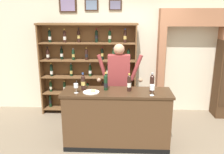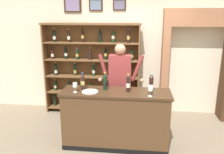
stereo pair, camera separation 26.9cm
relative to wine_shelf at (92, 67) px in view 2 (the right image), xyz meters
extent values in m
cube|color=#7A6B56|center=(0.84, -1.42, -1.10)|extent=(14.00, 14.00, 0.02)
cube|color=beige|center=(0.84, 0.30, 0.49)|extent=(12.00, 0.16, 3.18)
cube|color=#382316|center=(-0.45, 0.21, 1.36)|extent=(0.39, 0.02, 0.31)
cube|color=gray|center=(-0.45, 0.19, 1.36)|extent=(0.31, 0.01, 0.25)
cube|color=#382316|center=(0.08, 0.21, 1.36)|extent=(0.30, 0.02, 0.25)
cube|color=slate|center=(0.08, 0.19, 1.36)|extent=(0.24, 0.01, 0.20)
cube|color=#382316|center=(0.61, 0.21, 1.36)|extent=(0.28, 0.02, 0.23)
cube|color=slate|center=(0.61, 0.19, 1.36)|extent=(0.23, 0.01, 0.18)
cube|color=brown|center=(-1.07, -0.04, -0.06)|extent=(0.03, 0.29, 2.08)
cube|color=brown|center=(1.07, -0.04, -0.06)|extent=(0.03, 0.29, 2.08)
cube|color=brown|center=(0.00, 0.10, -0.06)|extent=(2.16, 0.02, 2.08)
cube|color=brown|center=(0.00, -0.04, -0.99)|extent=(2.10, 0.28, 0.02)
cylinder|color=black|center=(-0.93, -0.02, -0.85)|extent=(0.06, 0.06, 0.25)
sphere|color=black|center=(-0.93, -0.02, -0.72)|extent=(0.06, 0.06, 0.06)
cylinder|color=black|center=(-0.93, -0.02, -0.69)|extent=(0.03, 0.03, 0.07)
cylinder|color=black|center=(-0.93, -0.02, -0.67)|extent=(0.03, 0.03, 0.03)
cylinder|color=black|center=(-0.93, -0.02, -0.84)|extent=(0.07, 0.07, 0.08)
cylinder|color=black|center=(-0.62, -0.02, -0.86)|extent=(0.06, 0.06, 0.23)
sphere|color=black|center=(-0.62, -0.02, -0.73)|extent=(0.06, 0.06, 0.06)
cylinder|color=black|center=(-0.62, -0.02, -0.70)|extent=(0.03, 0.03, 0.08)
cylinder|color=#B79338|center=(-0.62, -0.02, -0.67)|extent=(0.03, 0.03, 0.03)
cylinder|color=tan|center=(-0.62, -0.02, -0.89)|extent=(0.07, 0.07, 0.07)
cylinder|color=black|center=(-0.28, -0.04, -0.85)|extent=(0.06, 0.06, 0.24)
sphere|color=black|center=(-0.28, -0.04, -0.73)|extent=(0.06, 0.06, 0.06)
cylinder|color=black|center=(-0.28, -0.04, -0.70)|extent=(0.03, 0.03, 0.07)
cylinder|color=black|center=(-0.28, -0.04, -0.67)|extent=(0.03, 0.03, 0.03)
cylinder|color=beige|center=(-0.28, -0.04, -0.84)|extent=(0.07, 0.07, 0.08)
cylinder|color=black|center=(-0.03, -0.02, -0.86)|extent=(0.06, 0.06, 0.23)
sphere|color=black|center=(-0.03, -0.02, -0.74)|extent=(0.06, 0.06, 0.06)
cylinder|color=black|center=(-0.03, -0.02, -0.71)|extent=(0.03, 0.03, 0.07)
cylinder|color=#B79338|center=(-0.03, -0.02, -0.68)|extent=(0.03, 0.03, 0.03)
cylinder|color=black|center=(-0.03, -0.02, -0.87)|extent=(0.07, 0.07, 0.07)
cylinder|color=black|center=(0.32, -0.06, -0.86)|extent=(0.06, 0.06, 0.24)
sphere|color=black|center=(0.32, -0.06, -0.73)|extent=(0.06, 0.06, 0.06)
cylinder|color=black|center=(0.32, -0.06, -0.70)|extent=(0.02, 0.02, 0.07)
cylinder|color=#99999E|center=(0.32, -0.06, -0.67)|extent=(0.03, 0.03, 0.03)
cylinder|color=tan|center=(0.32, -0.06, -0.88)|extent=(0.07, 0.07, 0.08)
cylinder|color=#19381E|center=(0.57, -0.01, -0.85)|extent=(0.06, 0.06, 0.24)
sphere|color=#19381E|center=(0.57, -0.01, -0.73)|extent=(0.06, 0.06, 0.06)
cylinder|color=#19381E|center=(0.57, -0.01, -0.70)|extent=(0.02, 0.02, 0.08)
cylinder|color=black|center=(0.57, -0.01, -0.67)|extent=(0.03, 0.03, 0.03)
cylinder|color=silver|center=(0.57, -0.01, -0.88)|extent=(0.07, 0.07, 0.08)
cylinder|color=black|center=(0.90, -0.05, -0.86)|extent=(0.06, 0.06, 0.23)
sphere|color=black|center=(0.90, -0.05, -0.74)|extent=(0.06, 0.06, 0.06)
cylinder|color=black|center=(0.90, -0.05, -0.70)|extent=(0.03, 0.03, 0.08)
cylinder|color=black|center=(0.90, -0.05, -0.67)|extent=(0.03, 0.03, 0.03)
cylinder|color=black|center=(0.90, -0.05, -0.89)|extent=(0.07, 0.07, 0.07)
cube|color=brown|center=(0.00, -0.04, -0.60)|extent=(2.10, 0.28, 0.03)
cylinder|color=#19381E|center=(-0.89, -0.01, -0.49)|extent=(0.06, 0.06, 0.19)
sphere|color=#19381E|center=(-0.89, -0.01, -0.39)|extent=(0.06, 0.06, 0.06)
cylinder|color=#19381E|center=(-0.89, -0.01, -0.35)|extent=(0.03, 0.03, 0.08)
cylinder|color=#B79338|center=(-0.89, -0.01, -0.32)|extent=(0.03, 0.03, 0.03)
cylinder|color=beige|center=(-0.89, -0.01, -0.50)|extent=(0.06, 0.06, 0.06)
cylinder|color=#19381E|center=(-0.57, -0.01, -0.49)|extent=(0.06, 0.06, 0.20)
sphere|color=#19381E|center=(-0.57, -0.01, -0.38)|extent=(0.06, 0.06, 0.06)
cylinder|color=#19381E|center=(-0.57, -0.01, -0.36)|extent=(0.02, 0.02, 0.06)
cylinder|color=#B79338|center=(-0.57, -0.01, -0.34)|extent=(0.03, 0.03, 0.03)
cylinder|color=silver|center=(-0.57, -0.01, -0.51)|extent=(0.06, 0.06, 0.06)
cylinder|color=black|center=(-0.28, -0.01, -0.49)|extent=(0.06, 0.06, 0.20)
sphere|color=black|center=(-0.28, -0.01, -0.39)|extent=(0.06, 0.06, 0.06)
cylinder|color=black|center=(-0.28, -0.01, -0.36)|extent=(0.02, 0.02, 0.07)
cylinder|color=#99999E|center=(-0.28, -0.01, -0.33)|extent=(0.03, 0.03, 0.03)
cylinder|color=silver|center=(-0.28, -0.01, -0.50)|extent=(0.06, 0.06, 0.06)
cylinder|color=black|center=(-0.02, -0.05, -0.49)|extent=(0.06, 0.06, 0.20)
sphere|color=black|center=(-0.02, -0.05, -0.39)|extent=(0.06, 0.06, 0.06)
cylinder|color=black|center=(-0.02, -0.05, -0.36)|extent=(0.02, 0.02, 0.06)
cylinder|color=maroon|center=(-0.02, -0.05, -0.34)|extent=(0.03, 0.03, 0.03)
cylinder|color=black|center=(-0.02, -0.05, -0.48)|extent=(0.06, 0.06, 0.06)
cylinder|color=black|center=(0.33, -0.04, -0.49)|extent=(0.06, 0.06, 0.20)
sphere|color=black|center=(0.33, -0.04, -0.38)|extent=(0.06, 0.06, 0.06)
cylinder|color=black|center=(0.33, -0.04, -0.36)|extent=(0.02, 0.02, 0.06)
cylinder|color=black|center=(0.33, -0.04, -0.34)|extent=(0.03, 0.03, 0.03)
cylinder|color=black|center=(0.33, -0.04, -0.50)|extent=(0.06, 0.06, 0.06)
cylinder|color=#19381E|center=(0.56, -0.05, -0.49)|extent=(0.06, 0.06, 0.21)
sphere|color=#19381E|center=(0.56, -0.05, -0.38)|extent=(0.06, 0.06, 0.06)
cylinder|color=#19381E|center=(0.56, -0.05, -0.35)|extent=(0.03, 0.03, 0.06)
cylinder|color=navy|center=(0.56, -0.05, -0.33)|extent=(0.03, 0.03, 0.03)
cylinder|color=black|center=(0.56, -0.05, -0.51)|extent=(0.06, 0.06, 0.07)
cylinder|color=black|center=(0.89, -0.06, -0.48)|extent=(0.06, 0.06, 0.21)
sphere|color=black|center=(0.89, -0.06, -0.37)|extent=(0.06, 0.06, 0.06)
cylinder|color=black|center=(0.89, -0.06, -0.35)|extent=(0.03, 0.03, 0.07)
cylinder|color=maroon|center=(0.89, -0.06, -0.32)|extent=(0.03, 0.03, 0.03)
cylinder|color=tan|center=(0.89, -0.06, -0.49)|extent=(0.06, 0.06, 0.07)
cube|color=brown|center=(0.00, -0.04, -0.22)|extent=(2.10, 0.28, 0.02)
cylinder|color=black|center=(-0.84, -0.05, -0.09)|extent=(0.07, 0.07, 0.23)
sphere|color=black|center=(-0.84, -0.05, 0.03)|extent=(0.07, 0.07, 0.07)
cylinder|color=black|center=(-0.84, -0.05, 0.06)|extent=(0.03, 0.03, 0.08)
cylinder|color=#B79338|center=(-0.84, -0.05, 0.09)|extent=(0.03, 0.03, 0.03)
cylinder|color=silver|center=(-0.84, -0.05, -0.12)|extent=(0.07, 0.07, 0.07)
cylinder|color=black|center=(-0.39, -0.01, -0.09)|extent=(0.07, 0.07, 0.23)
sphere|color=black|center=(-0.39, -0.01, 0.03)|extent=(0.07, 0.07, 0.07)
cylinder|color=black|center=(-0.39, -0.01, 0.06)|extent=(0.03, 0.03, 0.07)
cylinder|color=#99999E|center=(-0.39, -0.01, 0.09)|extent=(0.03, 0.03, 0.03)
cylinder|color=tan|center=(-0.39, -0.01, -0.12)|extent=(0.07, 0.07, 0.07)
cylinder|color=#19381E|center=(0.04, -0.02, -0.10)|extent=(0.07, 0.07, 0.21)
sphere|color=#19381E|center=(0.04, -0.02, 0.01)|extent=(0.07, 0.07, 0.07)
cylinder|color=#19381E|center=(0.04, -0.02, 0.05)|extent=(0.03, 0.03, 0.08)
cylinder|color=#99999E|center=(0.04, -0.02, 0.08)|extent=(0.04, 0.04, 0.03)
cylinder|color=silver|center=(0.04, -0.02, -0.11)|extent=(0.07, 0.07, 0.07)
cylinder|color=black|center=(0.45, -0.04, -0.09)|extent=(0.07, 0.07, 0.23)
sphere|color=black|center=(0.45, -0.04, 0.03)|extent=(0.07, 0.07, 0.07)
cylinder|color=black|center=(0.45, -0.04, 0.05)|extent=(0.03, 0.03, 0.06)
cylinder|color=maroon|center=(0.45, -0.04, 0.08)|extent=(0.03, 0.03, 0.03)
cylinder|color=beige|center=(0.45, -0.04, -0.10)|extent=(0.07, 0.07, 0.07)
cylinder|color=black|center=(0.86, -0.05, -0.09)|extent=(0.07, 0.07, 0.22)
sphere|color=black|center=(0.86, -0.05, 0.02)|extent=(0.07, 0.07, 0.07)
cylinder|color=black|center=(0.86, -0.05, 0.05)|extent=(0.03, 0.03, 0.06)
cylinder|color=#99999E|center=(0.86, -0.05, 0.07)|extent=(0.03, 0.03, 0.03)
cylinder|color=black|center=(0.86, -0.05, -0.12)|extent=(0.07, 0.07, 0.07)
cube|color=brown|center=(0.00, -0.04, 0.17)|extent=(2.10, 0.28, 0.02)
cylinder|color=black|center=(-0.89, -0.05, 0.28)|extent=(0.07, 0.07, 0.20)
sphere|color=black|center=(-0.89, -0.05, 0.39)|extent=(0.07, 0.07, 0.07)
cylinder|color=black|center=(-0.89, -0.05, 0.42)|extent=(0.03, 0.03, 0.08)
cylinder|color=black|center=(-0.89, -0.05, 0.46)|extent=(0.03, 0.03, 0.03)
cylinder|color=silver|center=(-0.89, -0.05, 0.26)|extent=(0.07, 0.07, 0.06)
cylinder|color=black|center=(-0.59, -0.01, 0.28)|extent=(0.07, 0.07, 0.21)
sphere|color=black|center=(-0.59, -0.01, 0.39)|extent=(0.07, 0.07, 0.07)
cylinder|color=black|center=(-0.59, -0.01, 0.43)|extent=(0.03, 0.03, 0.08)
cylinder|color=black|center=(-0.59, -0.01, 0.46)|extent=(0.03, 0.03, 0.03)
cylinder|color=silver|center=(-0.59, -0.01, 0.28)|extent=(0.07, 0.07, 0.07)
cylinder|color=black|center=(-0.31, -0.06, 0.28)|extent=(0.07, 0.07, 0.20)
sphere|color=black|center=(-0.31, -0.06, 0.38)|extent=(0.07, 0.07, 0.07)
cylinder|color=black|center=(-0.31, -0.06, 0.41)|extent=(0.03, 0.03, 0.06)
cylinder|color=#99999E|center=(-0.31, -0.06, 0.43)|extent=(0.04, 0.04, 0.03)
cylinder|color=tan|center=(-0.31, -0.06, 0.28)|extent=(0.07, 0.07, 0.06)
cylinder|color=black|center=(-0.02, -0.07, 0.28)|extent=(0.07, 0.07, 0.21)
sphere|color=black|center=(-0.02, -0.07, 0.39)|extent=(0.07, 0.07, 0.07)
cylinder|color=black|center=(-0.02, -0.07, 0.42)|extent=(0.03, 0.03, 0.07)
cylinder|color=#B79338|center=(-0.02, -0.07, 0.45)|extent=(0.03, 0.03, 0.03)
cylinder|color=black|center=(-0.02, -0.07, 0.28)|extent=(0.07, 0.07, 0.07)
cylinder|color=black|center=(0.33, -0.01, 0.28)|extent=(0.07, 0.07, 0.21)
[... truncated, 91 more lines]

